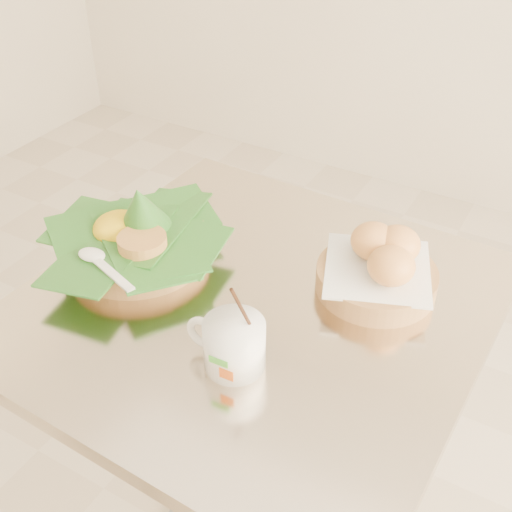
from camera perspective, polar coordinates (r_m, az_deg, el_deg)
The scene contains 4 objects.
cafe_table at distance 1.19m, azimuth -0.03°, elevation -12.09°, with size 0.72×0.72×0.75m.
rice_basket at distance 1.12m, azimuth -10.63°, elevation 1.76°, with size 0.31×0.31×0.16m.
bread_basket at distance 1.05m, azimuth 10.99°, elevation -1.04°, with size 0.22×0.22×0.10m.
coffee_mug at distance 0.90m, azimuth -2.08°, elevation -7.73°, with size 0.12×0.09×0.15m.
Camera 1 is at (0.57, -0.62, 1.42)m, focal length 45.00 mm.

